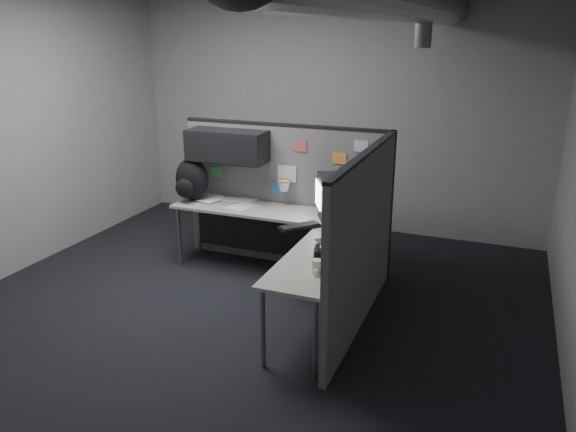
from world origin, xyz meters
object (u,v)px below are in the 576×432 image
at_px(phone, 325,255).
at_px(backpack, 191,180).
at_px(desk, 285,231).
at_px(keyboard, 299,227).
at_px(monitor, 339,197).

bearing_deg(phone, backpack, 142.95).
bearing_deg(phone, desk, 122.97).
bearing_deg(keyboard, desk, 139.68).
xyz_separation_m(monitor, backpack, (-1.78, 0.06, -0.01)).
relative_size(phone, backpack, 0.56).
xyz_separation_m(desk, backpack, (-1.27, 0.29, 0.36)).
xyz_separation_m(desk, phone, (0.71, -0.83, 0.16)).
xyz_separation_m(monitor, phone, (0.20, -1.06, -0.20)).
distance_m(desk, keyboard, 0.31).
distance_m(monitor, backpack, 1.78).
bearing_deg(keyboard, monitor, 49.60).
relative_size(desk, phone, 8.43).
xyz_separation_m(phone, backpack, (-1.98, 1.12, 0.20)).
bearing_deg(desk, backpack, 167.13).
bearing_deg(desk, monitor, 24.00).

